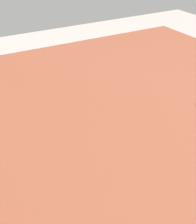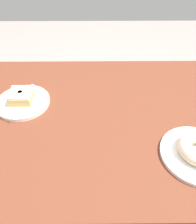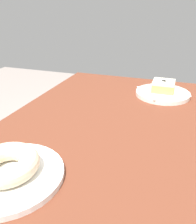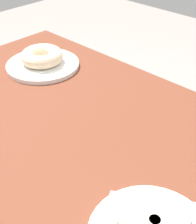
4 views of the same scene
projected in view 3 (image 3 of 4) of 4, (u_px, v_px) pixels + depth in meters
name	position (u px, v px, depth m)	size (l,w,h in m)	color
table	(127.00, 159.00, 0.70)	(1.02, 0.76, 0.77)	brown
plate_glazed_square	(162.00, 94.00, 0.91)	(0.20, 0.20, 0.02)	white
napkin_glazed_square	(163.00, 91.00, 0.90)	(0.15, 0.15, 0.00)	white
donut_glazed_square	(163.00, 86.00, 0.89)	(0.08, 0.08, 0.04)	tan
plate_sugar_ring	(9.00, 176.00, 0.48)	(0.22, 0.22, 0.01)	white
napkin_sugar_ring	(9.00, 172.00, 0.48)	(0.13, 0.13, 0.00)	white
donut_sugar_ring	(7.00, 164.00, 0.47)	(0.13, 0.13, 0.04)	beige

